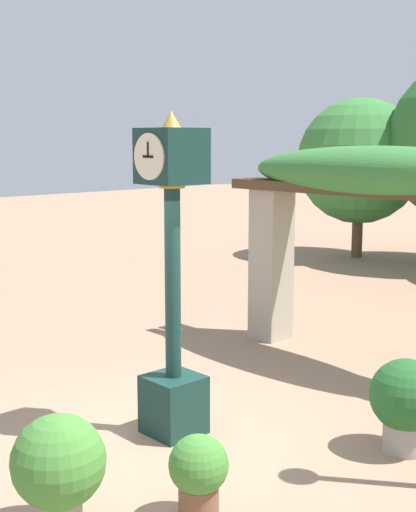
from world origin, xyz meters
name	(u,v)px	position (x,y,z in m)	size (l,w,h in m)	color
ground_plane	(163,441)	(0.00, 0.00, 0.00)	(60.00, 60.00, 0.00)	#9E7A60
pedestal_clock	(173,283)	(-0.10, 0.23, 1.65)	(0.56, 0.61, 3.40)	#14332D
pergola	(377,201)	(0.00, 3.73, 2.29)	(4.88, 1.11, 3.03)	#A89E89
potted_plant_near_left	(406,401)	(1.84, 1.64, 0.54)	(0.73, 0.73, 0.96)	gray
potted_plant_near_right	(199,473)	(1.40, -0.76, 0.41)	(0.50, 0.50, 0.73)	brown
potted_plant_far_left	(59,466)	(0.80, -1.71, 0.57)	(0.76, 0.76, 0.99)	gray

